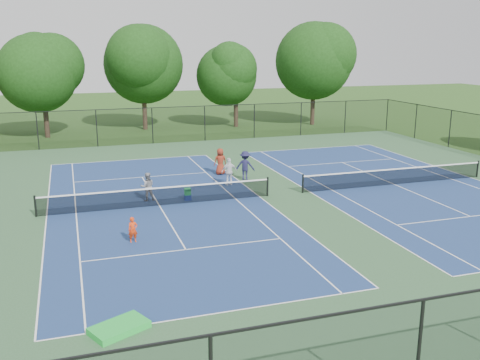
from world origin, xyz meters
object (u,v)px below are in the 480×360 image
object	(u,v)px
tree_back_c	(236,72)
tree_back_d	(314,57)
tree_back_a	(42,69)
bystander_a	(229,172)
child_player	(133,230)
instructor	(147,187)
bystander_b	(245,166)
bystander_c	(220,161)
tree_back_b	(142,61)
ball_hopper	(187,192)
ball_crate	(188,197)

from	to	relation	value
tree_back_c	tree_back_d	xyz separation A→B (m)	(8.00, -1.00, 1.34)
tree_back_a	bystander_a	size ratio (longest dim) A/B	5.59
child_player	instructor	world-z (taller)	instructor
bystander_b	bystander_c	distance (m)	2.12
tree_back_d	child_player	xyz separation A→B (m)	(-21.91, -28.87, -6.28)
tree_back_a	tree_back_d	distance (m)	26.01
bystander_a	bystander_c	xyz separation A→B (m)	(0.23, 2.73, 0.03)
tree_back_b	instructor	size ratio (longest dim) A/B	6.54
bystander_b	ball_hopper	size ratio (longest dim) A/B	4.93
tree_back_c	ball_crate	size ratio (longest dim) A/B	23.30
instructor	bystander_b	distance (m)	6.90
ball_crate	child_player	bearing A→B (deg)	-122.94
ball_hopper	child_player	bearing A→B (deg)	-122.94
instructor	bystander_c	world-z (taller)	bystander_c
tree_back_c	tree_back_d	world-z (taller)	tree_back_d
bystander_a	bystander_b	world-z (taller)	bystander_b
tree_back_b	ball_crate	size ratio (longest dim) A/B	27.83
ball_crate	tree_back_b	bearing A→B (deg)	86.88
tree_back_d	bystander_b	world-z (taller)	tree_back_d
tree_back_c	ball_hopper	bearing A→B (deg)	-113.03
ball_hopper	tree_back_a	bearing A→B (deg)	108.01
ball_crate	bystander_b	bearing A→B (deg)	37.00
child_player	instructor	distance (m)	6.18
tree_back_c	bystander_c	world-z (taller)	tree_back_c
tree_back_b	tree_back_c	distance (m)	9.12
tree_back_a	child_player	size ratio (longest dim) A/B	8.35
tree_back_c	tree_back_a	bearing A→B (deg)	-176.82
bystander_c	tree_back_a	bearing A→B (deg)	-61.02
bystander_a	ball_crate	bearing A→B (deg)	35.24
instructor	ball_crate	world-z (taller)	instructor
tree_back_a	instructor	bearing A→B (deg)	-76.28
tree_back_b	bystander_a	size ratio (longest dim) A/B	6.13
tree_back_b	tree_back_c	bearing A→B (deg)	-6.34
bystander_b	ball_crate	bearing A→B (deg)	65.91
tree_back_a	child_player	world-z (taller)	tree_back_a
bystander_b	ball_hopper	distance (m)	5.43
tree_back_c	bystander_a	distance (m)	23.72
tree_back_a	ball_crate	bearing A→B (deg)	-71.99
tree_back_b	bystander_b	size ratio (longest dim) A/B	5.60
tree_back_d	ball_hopper	world-z (taller)	tree_back_d
child_player	bystander_b	world-z (taller)	bystander_b
tree_back_d	bystander_a	bearing A→B (deg)	-126.09
bystander_b	child_player	bearing A→B (deg)	76.86
tree_back_d	bystander_b	bearing A→B (deg)	-124.89
bystander_a	ball_hopper	bearing A→B (deg)	35.24
child_player	bystander_c	distance (m)	12.53
tree_back_c	bystander_b	xyz separation A→B (m)	(-6.06, -21.17, -4.59)
tree_back_c	ball_hopper	distance (m)	27.01
tree_back_c	bystander_c	size ratio (longest dim) A/B	4.97
bystander_a	ball_hopper	xyz separation A→B (m)	(-3.03, -2.36, -0.34)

